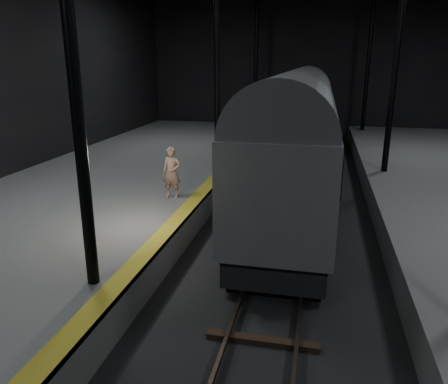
% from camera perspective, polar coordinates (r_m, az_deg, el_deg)
% --- Properties ---
extents(ground, '(44.00, 44.00, 0.00)m').
position_cam_1_polar(ground, '(13.22, 7.35, -8.97)').
color(ground, black).
rests_on(ground, ground).
extents(platform_left, '(9.00, 43.80, 1.00)m').
position_cam_1_polar(platform_left, '(15.47, -21.50, -4.13)').
color(platform_left, '#585856').
rests_on(platform_left, ground).
extents(tactile_strip, '(0.50, 43.80, 0.01)m').
position_cam_1_polar(tactile_strip, '(13.44, -6.43, -3.82)').
color(tactile_strip, '#9C8E1C').
rests_on(tactile_strip, platform_left).
extents(track, '(2.40, 43.00, 0.24)m').
position_cam_1_polar(track, '(13.19, 7.36, -8.70)').
color(track, '#3F3328').
rests_on(track, ground).
extents(train, '(2.94, 19.65, 5.25)m').
position_cam_1_polar(train, '(19.38, 9.72, 8.33)').
color(train, '#A4A6AC').
rests_on(train, ground).
extents(woman, '(0.68, 0.46, 1.84)m').
position_cam_1_polar(woman, '(15.50, -6.85, 2.52)').
color(woman, '#A27B63').
rests_on(woman, platform_left).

